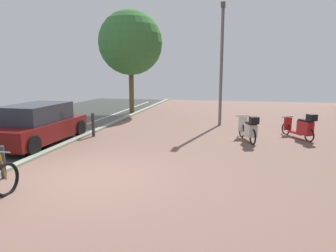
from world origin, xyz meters
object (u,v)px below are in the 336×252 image
object	(u,v)px
lamp_post	(222,59)
bollard_far	(93,125)
bollard_near	(3,162)
scooter_mid	(302,127)
parked_car_near	(37,125)
street_tree	(130,43)
scooter_near	(249,129)

from	to	relation	value
lamp_post	bollard_far	size ratio (longest dim) A/B	5.96
bollard_near	scooter_mid	bearing A→B (deg)	37.40
parked_car_near	bollard_near	bearing A→B (deg)	-67.23
bollard_near	bollard_far	size ratio (longest dim) A/B	0.86
lamp_post	bollard_far	bearing A→B (deg)	-142.79
scooter_mid	parked_car_near	xyz separation A→B (m)	(-9.21, -2.65, 0.21)
scooter_mid	street_tree	xyz separation A→B (m)	(-8.55, 5.67, 3.68)
lamp_post	parked_car_near	bearing A→B (deg)	-140.36
parked_car_near	bollard_far	size ratio (longest dim) A/B	4.30
parked_car_near	street_tree	size ratio (longest dim) A/B	0.65
scooter_near	parked_car_near	size ratio (longest dim) A/B	0.43
scooter_near	bollard_near	size ratio (longest dim) A/B	2.16
scooter_mid	bollard_near	xyz separation A→B (m)	(-7.82, -5.98, -0.06)
lamp_post	scooter_near	bearing A→B (deg)	-70.10
scooter_mid	lamp_post	size ratio (longest dim) A/B	0.30
scooter_near	street_tree	world-z (taller)	street_tree
street_tree	scooter_mid	bearing A→B (deg)	-33.57
scooter_mid	bollard_near	size ratio (longest dim) A/B	2.04
scooter_near	scooter_mid	xyz separation A→B (m)	(1.96, 0.83, 0.00)
scooter_near	parked_car_near	xyz separation A→B (m)	(-7.26, -1.82, 0.21)
scooter_mid	parked_car_near	world-z (taller)	parked_car_near
parked_car_near	lamp_post	size ratio (longest dim) A/B	0.72
parked_car_near	bollard_far	bearing A→B (deg)	46.69
scooter_near	street_tree	size ratio (longest dim) A/B	0.28
scooter_mid	parked_car_near	size ratio (longest dim) A/B	0.41
lamp_post	street_tree	world-z (taller)	street_tree
bollard_far	scooter_near	bearing A→B (deg)	3.29
scooter_near	bollard_near	xyz separation A→B (m)	(-5.86, -5.15, -0.06)
bollard_near	scooter_near	bearing A→B (deg)	41.29
scooter_near	lamp_post	distance (m)	4.30
parked_car_near	street_tree	bearing A→B (deg)	85.44
bollard_near	street_tree	bearing A→B (deg)	93.60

